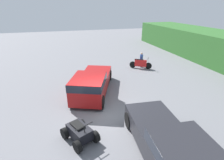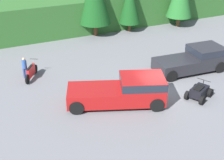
{
  "view_description": "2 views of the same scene",
  "coord_description": "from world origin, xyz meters",
  "px_view_note": "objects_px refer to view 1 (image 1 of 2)",
  "views": [
    {
      "loc": [
        9.19,
        -1.87,
        6.27
      ],
      "look_at": [
        -2.74,
        1.55,
        0.95
      ],
      "focal_mm": 28.0,
      "sensor_mm": 36.0,
      "label": 1
    },
    {
      "loc": [
        -10.55,
        -14.96,
        10.36
      ],
      "look_at": [
        -2.74,
        1.55,
        0.95
      ],
      "focal_mm": 50.0,
      "sensor_mm": 36.0,
      "label": 2
    }
  ],
  "objects_px": {
    "pickup_truck_red": "(92,83)",
    "rider_person": "(141,59)",
    "pickup_truck_second": "(170,144)",
    "dirt_bike": "(141,64)",
    "quad_atv": "(80,133)"
  },
  "relations": [
    {
      "from": "pickup_truck_red",
      "to": "rider_person",
      "type": "distance_m",
      "value": 7.99
    },
    {
      "from": "pickup_truck_second",
      "to": "dirt_bike",
      "type": "distance_m",
      "value": 12.3
    },
    {
      "from": "quad_atv",
      "to": "pickup_truck_second",
      "type": "bearing_deg",
      "value": 29.68
    },
    {
      "from": "pickup_truck_red",
      "to": "dirt_bike",
      "type": "bearing_deg",
      "value": 148.41
    },
    {
      "from": "quad_atv",
      "to": "rider_person",
      "type": "relative_size",
      "value": 1.35
    },
    {
      "from": "quad_atv",
      "to": "rider_person",
      "type": "height_order",
      "value": "rider_person"
    },
    {
      "from": "pickup_truck_red",
      "to": "pickup_truck_second",
      "type": "relative_size",
      "value": 1.16
    },
    {
      "from": "pickup_truck_red",
      "to": "pickup_truck_second",
      "type": "height_order",
      "value": "same"
    },
    {
      "from": "pickup_truck_red",
      "to": "rider_person",
      "type": "bearing_deg",
      "value": 149.6
    },
    {
      "from": "pickup_truck_second",
      "to": "dirt_bike",
      "type": "height_order",
      "value": "pickup_truck_second"
    },
    {
      "from": "pickup_truck_second",
      "to": "quad_atv",
      "type": "height_order",
      "value": "pickup_truck_second"
    },
    {
      "from": "dirt_bike",
      "to": "rider_person",
      "type": "bearing_deg",
      "value": 90.34
    },
    {
      "from": "quad_atv",
      "to": "pickup_truck_red",
      "type": "bearing_deg",
      "value": 136.95
    },
    {
      "from": "pickup_truck_red",
      "to": "quad_atv",
      "type": "bearing_deg",
      "value": 4.14
    },
    {
      "from": "rider_person",
      "to": "dirt_bike",
      "type": "bearing_deg",
      "value": -95.64
    }
  ]
}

